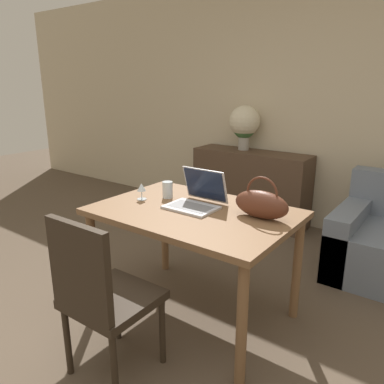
{
  "coord_description": "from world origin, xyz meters",
  "views": [
    {
      "loc": [
        1.27,
        -1.2,
        1.58
      ],
      "look_at": [
        -0.11,
        0.68,
        0.89
      ],
      "focal_mm": 35.0,
      "sensor_mm": 36.0,
      "label": 1
    }
  ],
  "objects_px": {
    "wine_glass": "(141,188)",
    "laptop": "(198,197)",
    "drinking_glass": "(168,190)",
    "handbag": "(261,204)",
    "chair": "(101,292)",
    "flower_vase": "(244,124)"
  },
  "relations": [
    {
      "from": "chair",
      "to": "handbag",
      "type": "height_order",
      "value": "handbag"
    },
    {
      "from": "drinking_glass",
      "to": "chair",
      "type": "bearing_deg",
      "value": -72.58
    },
    {
      "from": "handbag",
      "to": "flower_vase",
      "type": "xyz_separation_m",
      "value": [
        -1.12,
        1.82,
        0.26
      ]
    },
    {
      "from": "chair",
      "to": "handbag",
      "type": "bearing_deg",
      "value": 62.17
    },
    {
      "from": "laptop",
      "to": "handbag",
      "type": "height_order",
      "value": "handbag"
    },
    {
      "from": "drinking_glass",
      "to": "handbag",
      "type": "bearing_deg",
      "value": 1.37
    },
    {
      "from": "flower_vase",
      "to": "drinking_glass",
      "type": "bearing_deg",
      "value": -77.97
    },
    {
      "from": "handbag",
      "to": "laptop",
      "type": "bearing_deg",
      "value": -175.06
    },
    {
      "from": "laptop",
      "to": "wine_glass",
      "type": "distance_m",
      "value": 0.42
    },
    {
      "from": "drinking_glass",
      "to": "flower_vase",
      "type": "distance_m",
      "value": 1.9
    },
    {
      "from": "drinking_glass",
      "to": "flower_vase",
      "type": "relative_size",
      "value": 0.24
    },
    {
      "from": "laptop",
      "to": "wine_glass",
      "type": "relative_size",
      "value": 2.77
    },
    {
      "from": "laptop",
      "to": "flower_vase",
      "type": "height_order",
      "value": "flower_vase"
    },
    {
      "from": "handbag",
      "to": "wine_glass",
      "type": "bearing_deg",
      "value": -169.12
    },
    {
      "from": "laptop",
      "to": "chair",
      "type": "bearing_deg",
      "value": -90.44
    },
    {
      "from": "drinking_glass",
      "to": "handbag",
      "type": "xyz_separation_m",
      "value": [
        0.73,
        0.02,
        0.03
      ]
    },
    {
      "from": "chair",
      "to": "wine_glass",
      "type": "xyz_separation_m",
      "value": [
        -0.39,
        0.73,
        0.33
      ]
    },
    {
      "from": "wine_glass",
      "to": "handbag",
      "type": "relative_size",
      "value": 0.34
    },
    {
      "from": "wine_glass",
      "to": "laptop",
      "type": "bearing_deg",
      "value": 17.27
    },
    {
      "from": "laptop",
      "to": "wine_glass",
      "type": "xyz_separation_m",
      "value": [
        -0.4,
        -0.12,
        0.02
      ]
    },
    {
      "from": "drinking_glass",
      "to": "laptop",
      "type": "bearing_deg",
      "value": -4.32
    },
    {
      "from": "laptop",
      "to": "handbag",
      "type": "bearing_deg",
      "value": 4.94
    }
  ]
}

